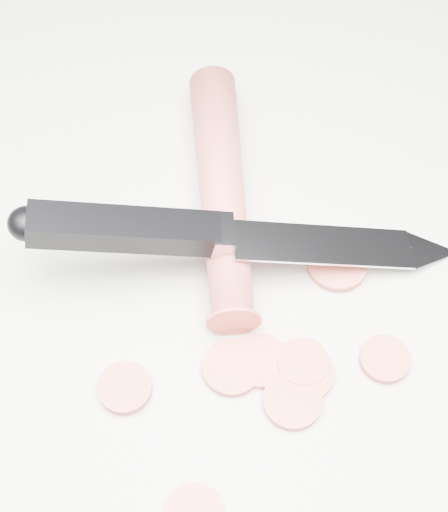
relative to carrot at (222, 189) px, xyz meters
name	(u,v)px	position (x,y,z in m)	size (l,w,h in m)	color
ground	(235,300)	(-0.02, -0.07, -0.02)	(2.40, 2.40, 0.00)	beige
carrot	(222,189)	(0.00, 0.00, 0.00)	(0.03, 0.03, 0.20)	#C94A3E
carrot_slice_1	(304,373)	(-0.01, -0.14, -0.01)	(0.04, 0.04, 0.01)	#D85240
carrot_slice_2	(303,363)	(0.00, -0.13, -0.01)	(0.03, 0.03, 0.01)	#D85240
carrot_slice_3	(385,359)	(0.04, -0.15, -0.01)	(0.03, 0.03, 0.01)	#D85240
carrot_slice_4	(337,265)	(0.05, -0.08, -0.01)	(0.04, 0.04, 0.01)	#D85240
carrot_slice_5	(125,388)	(-0.11, -0.10, -0.01)	(0.03, 0.03, 0.01)	#D85240
carrot_slice_6	(292,401)	(-0.02, -0.15, -0.01)	(0.04, 0.04, 0.01)	#D85240
carrot_slice_7	(259,361)	(-0.03, -0.12, -0.01)	(0.04, 0.04, 0.01)	#D85240
carrot_slice_8	(232,368)	(-0.04, -0.12, -0.01)	(0.04, 0.04, 0.01)	#D85240
kitchen_knife	(248,233)	(0.00, -0.05, 0.02)	(0.28, 0.12, 0.07)	#B3B6BA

